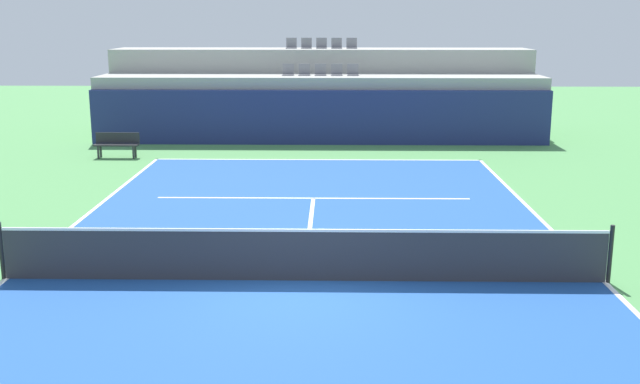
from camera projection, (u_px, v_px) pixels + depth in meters
name	position (u px, v px, depth m)	size (l,w,h in m)	color
ground_plane	(304.00, 281.00, 13.71)	(80.00, 80.00, 0.00)	#4C8C4C
court_surface	(304.00, 281.00, 13.70)	(11.00, 24.00, 0.01)	#1E4C99
baseline_far	(318.00, 160.00, 25.34)	(11.00, 0.10, 0.00)	white
sideline_left	(7.00, 278.00, 13.80)	(0.10, 24.00, 0.00)	white
sideline_right	(605.00, 282.00, 13.60)	(0.10, 24.00, 0.00)	white
service_line_far	(313.00, 198.00, 19.94)	(8.26, 0.10, 0.00)	white
centre_service_line	(309.00, 232.00, 16.82)	(0.10, 6.40, 0.00)	white
back_wall	(320.00, 117.00, 28.27)	(17.23, 0.30, 2.04)	navy
stands_tier_lower	(320.00, 107.00, 29.54)	(17.23, 2.40, 2.48)	#9E9E99
stands_tier_upper	(321.00, 90.00, 31.77)	(17.23, 2.40, 3.42)	#9E9E99
seating_row_lower	(320.00, 72.00, 29.32)	(2.96, 0.44, 0.44)	slate
seating_row_upper	(321.00, 45.00, 31.45)	(2.96, 0.44, 0.44)	slate
tennis_net	(304.00, 254.00, 13.59)	(11.08, 0.08, 1.07)	black
player_bench	(117.00, 143.00, 25.69)	(1.50, 0.40, 0.85)	#232328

